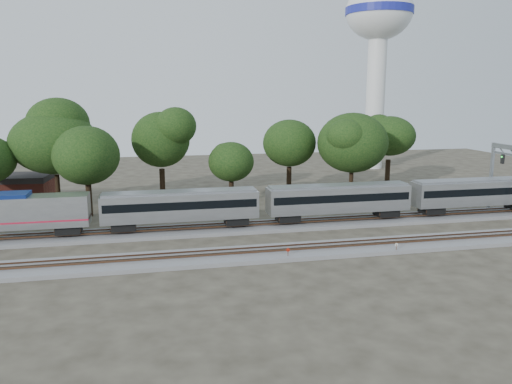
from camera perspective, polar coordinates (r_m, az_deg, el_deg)
ground at (r=53.03m, az=0.39°, el=-5.92°), size 160.00×160.00×0.00m
track_far at (r=58.62m, az=-0.88°, el=-4.05°), size 160.00×5.00×0.73m
track_near at (r=49.25m, az=1.42°, el=-7.01°), size 160.00×5.00×0.73m
train at (r=65.12m, az=17.29°, el=-0.30°), size 109.97×3.14×4.63m
switch_stand_red at (r=47.89m, az=3.68°, el=-6.90°), size 0.36×0.10×1.15m
switch_stand_white at (r=51.49m, az=15.75°, el=-6.06°), size 0.35×0.06×1.09m
switch_lever at (r=49.61m, az=7.90°, el=-7.05°), size 0.51×0.32×0.30m
water_tower at (r=110.01m, az=13.81°, el=17.33°), size 13.69×13.69×37.90m
signal_gantry at (r=72.41m, az=27.08°, el=2.83°), size 0.63×7.48×9.10m
brick_building at (r=78.37m, az=-25.62°, el=0.21°), size 9.63×7.19×4.37m
tree_1 at (r=71.21m, az=-22.05°, el=5.23°), size 9.41×9.41×13.26m
tree_2 at (r=66.98m, az=-18.82°, el=3.97°), size 8.05×8.05×11.35m
tree_3 at (r=73.04m, az=-10.82°, el=5.89°), size 9.31×9.31×13.12m
tree_4 at (r=70.33m, az=-2.86°, el=3.45°), size 6.31×6.31×8.90m
tree_5 at (r=77.75m, az=3.84°, el=5.58°), size 8.24×8.24×11.62m
tree_6 at (r=75.14m, az=10.97°, el=5.53°), size 8.66×8.66×12.21m
tree_7 at (r=86.96m, az=15.00°, el=6.20°), size 8.83×8.83×12.45m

